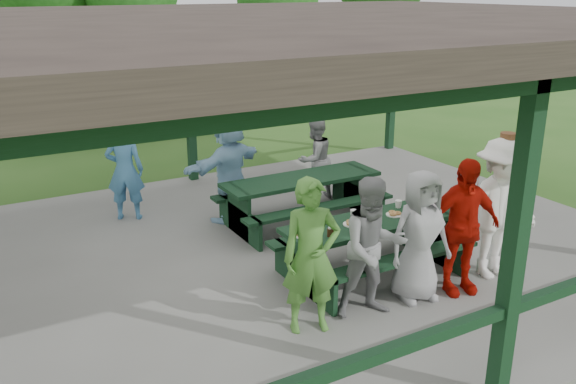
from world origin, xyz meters
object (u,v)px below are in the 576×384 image
contestant_green (311,256)px  spectator_blue (125,170)px  contestant_grey_mid (420,236)px  contestant_red (462,227)px  contestant_grey_left (373,248)px  spectator_lblue (229,166)px  picnic_table_near (371,241)px  picnic_table_far (302,194)px  spectator_grey (315,159)px  farm_trailer (50,111)px  pickup_truck (204,89)px  contestant_white_fedora (500,208)px

contestant_green → spectator_blue: contestant_green is taller
contestant_grey_mid → contestant_red: size_ratio=0.94×
contestant_grey_left → spectator_lblue: (-0.14, 3.54, 0.06)m
picnic_table_near → picnic_table_far: bearing=85.6°
spectator_grey → contestant_red: bearing=72.7°
contestant_red → spectator_blue: size_ratio=1.05×
contestant_grey_mid → farm_trailer: size_ratio=0.39×
spectator_lblue → contestant_green: bearing=55.8°
contestant_red → spectator_blue: bearing=136.5°
contestant_green → contestant_red: (2.02, -0.15, -0.01)m
picnic_table_near → contestant_grey_mid: bearing=-82.9°
picnic_table_near → pickup_truck: size_ratio=0.41×
contestant_grey_mid → contestant_red: (0.55, -0.11, 0.05)m
picnic_table_near → farm_trailer: farm_trailer is taller
spectator_lblue → spectator_grey: bearing=159.9°
picnic_table_near → contestant_red: size_ratio=1.40×
spectator_grey → spectator_blue: bearing=-26.2°
picnic_table_far → contestant_grey_mid: (-0.06, -2.79, 0.33)m
contestant_green → spectator_lblue: spectator_lblue is taller
pickup_truck → contestant_green: bearing=147.8°
contestant_grey_left → pickup_truck: 12.00m
contestant_grey_mid → spectator_grey: size_ratio=1.09×
spectator_lblue → contestant_grey_mid: bearing=79.6°
picnic_table_far → contestant_grey_left: size_ratio=1.54×
picnic_table_near → contestant_white_fedora: bearing=-30.7°
pickup_truck → farm_trailer: size_ratio=1.42×
picnic_table_near → picnic_table_far: 2.01m
picnic_table_far → spectator_grey: spectator_grey is taller
picnic_table_far → farm_trailer: 8.53m
contestant_grey_mid → spectator_blue: (-2.28, 4.33, 0.01)m
farm_trailer → contestant_red: bearing=-74.0°
picnic_table_near → contestant_grey_left: contestant_grey_left is taller
contestant_green → farm_trailer: bearing=111.8°
spectator_lblue → pickup_truck: size_ratio=0.30×
contestant_white_fedora → picnic_table_far: bearing=116.9°
contestant_grey_mid → farm_trailer: 11.22m
contestant_grey_left → contestant_white_fedora: bearing=13.3°
picnic_table_near → picnic_table_far: (0.15, 2.00, 0.00)m
contestant_green → spectator_blue: size_ratio=1.07×
contestant_grey_left → picnic_table_far: bearing=88.0°
contestant_grey_left → pickup_truck: (2.73, 11.69, -0.11)m
contestant_white_fedora → spectator_grey: contestant_white_fedora is taller
contestant_white_fedora → pickup_truck: size_ratio=0.33×
pickup_truck → contestant_red: bearing=157.4°
spectator_grey → pickup_truck: (1.22, 8.03, -0.03)m
contestant_grey_left → farm_trailer: (-1.65, 11.00, -0.21)m
contestant_grey_mid → contestant_red: bearing=-3.1°
contestant_white_fedora → farm_trailer: size_ratio=0.47×
contestant_grey_mid → contestant_white_fedora: (1.27, -0.03, 0.12)m
spectator_blue → contestant_white_fedora: bearing=154.2°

